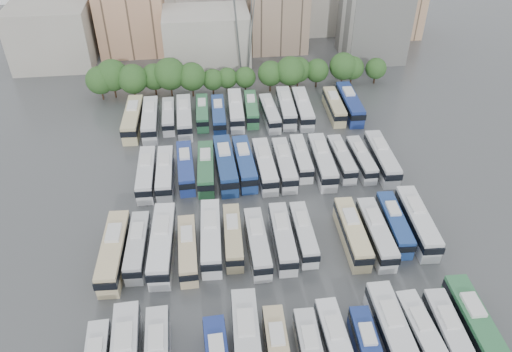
{
  "coord_description": "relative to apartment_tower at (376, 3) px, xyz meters",
  "views": [
    {
      "loc": [
        -7.93,
        -55.91,
        50.27
      ],
      "look_at": [
        -0.44,
        7.11,
        3.0
      ],
      "focal_mm": 35.0,
      "sensor_mm": 36.0,
      "label": 1
    }
  ],
  "objects": [
    {
      "name": "bus_r3_s8",
      "position": [
        -29.11,
        -28.89,
        -11.26
      ],
      "size": [
        3.04,
        11.42,
        3.55
      ],
      "rotation": [
        0.0,
        0.0,
        0.05
      ],
      "color": "silver",
      "rests_on": "ground"
    },
    {
      "name": "bus_r3_s3",
      "position": [
        -45.75,
        -28.77,
        -11.03
      ],
      "size": [
        3.01,
        12.86,
        4.02
      ],
      "rotation": [
        0.0,
        0.0,
        0.02
      ],
      "color": "silver",
      "rests_on": "ground"
    },
    {
      "name": "bus_r1_s8",
      "position": [
        -29.18,
        -63.44,
        -11.3
      ],
      "size": [
        2.45,
        11.05,
        3.46
      ],
      "rotation": [
        0.0,
        0.0,
        -0.0
      ],
      "color": "silver",
      "rests_on": "ground"
    },
    {
      "name": "bus_r2_s7",
      "position": [
        -32.48,
        -46.67,
        -11.07
      ],
      "size": [
        3.03,
        12.62,
        3.94
      ],
      "rotation": [
        0.0,
        0.0,
        0.02
      ],
      "color": "silver",
      "rests_on": "ground"
    },
    {
      "name": "bus_r1_s13",
      "position": [
        -12.46,
        -63.3,
        -10.99
      ],
      "size": [
        3.42,
        13.14,
        4.09
      ],
      "rotation": [
        0.0,
        0.0,
        -0.04
      ],
      "color": "silver",
      "rests_on": "ground"
    },
    {
      "name": "bus_r1_s2",
      "position": [
        -48.86,
        -63.57,
        -10.9
      ],
      "size": [
        3.63,
        13.74,
        4.27
      ],
      "rotation": [
        0.0,
        0.0,
        -0.05
      ],
      "color": "white",
      "rests_on": "ground"
    },
    {
      "name": "bus_r1_s4",
      "position": [
        -42.19,
        -62.82,
        -11.04
      ],
      "size": [
        3.21,
        12.84,
        4.0
      ],
      "rotation": [
        0.0,
        0.0,
        -0.03
      ],
      "color": "silver",
      "rests_on": "ground"
    },
    {
      "name": "bus_r2_s13",
      "position": [
        -12.35,
        -46.86,
        -11.01
      ],
      "size": [
        3.07,
        12.97,
        4.05
      ],
      "rotation": [
        0.0,
        0.0,
        -0.02
      ],
      "color": "silver",
      "rests_on": "ground"
    },
    {
      "name": "bus_r3_s9",
      "position": [
        -25.62,
        -27.39,
        -11.06
      ],
      "size": [
        3.2,
        12.68,
        3.95
      ],
      "rotation": [
        0.0,
        0.0,
        -0.04
      ],
      "color": "silver",
      "rests_on": "ground"
    },
    {
      "name": "bus_r0_s11",
      "position": [
        -19.05,
        -82.19,
        -11.16
      ],
      "size": [
        3.1,
        12.03,
        3.74
      ],
      "rotation": [
        0.0,
        0.0,
        0.04
      ],
      "color": "silver",
      "rests_on": "ground"
    },
    {
      "name": "tree_line",
      "position": [
        -37.32,
        -15.92,
        -8.54
      ],
      "size": [
        64.71,
        8.0,
        8.57
      ],
      "color": "black",
      "rests_on": "ground"
    },
    {
      "name": "bus_r3_s6",
      "position": [
        -35.65,
        -27.19,
        -11.07
      ],
      "size": [
        3.1,
        12.63,
        3.94
      ],
      "rotation": [
        0.0,
        0.0,
        -0.03
      ],
      "color": "silver",
      "rests_on": "ground"
    },
    {
      "name": "bus_r3_s2",
      "position": [
        -48.85,
        -27.59,
        -11.34
      ],
      "size": [
        2.56,
        10.82,
        3.38
      ],
      "rotation": [
        0.0,
        0.0,
        0.02
      ],
      "color": "silver",
      "rests_on": "ground"
    },
    {
      "name": "apartment_tower",
      "position": [
        0.0,
        0.0,
        0.0
      ],
      "size": [
        14.0,
        14.0,
        26.0
      ],
      "primitive_type": "cube",
      "color": "silver",
      "rests_on": "ground"
    },
    {
      "name": "bus_r1_s11",
      "position": [
        -19.04,
        -64.75,
        -11.1
      ],
      "size": [
        2.84,
        12.36,
        3.87
      ],
      "rotation": [
        0.0,
        0.0,
        -0.01
      ],
      "color": "silver",
      "rests_on": "ground"
    },
    {
      "name": "bus_r2_s4",
      "position": [
        -42.28,
        -46.2,
        -11.11
      ],
      "size": [
        3.12,
        12.37,
        3.85
      ],
      "rotation": [
        0.0,
        0.0,
        -0.04
      ],
      "color": "#2B643C",
      "rests_on": "ground"
    },
    {
      "name": "bus_r2_s11",
      "position": [
        -19.12,
        -45.91,
        -11.27
      ],
      "size": [
        2.71,
        11.29,
        3.53
      ],
      "rotation": [
        0.0,
        0.0,
        0.02
      ],
      "color": "silver",
      "rests_on": "ground"
    },
    {
      "name": "bus_r0_s10",
      "position": [
        -22.38,
        -81.63,
        -10.92
      ],
      "size": [
        3.03,
        13.52,
        4.24
      ],
      "rotation": [
        0.0,
        0.0,
        -0.01
      ],
      "color": "silver",
      "rests_on": "ground"
    },
    {
      "name": "bus_r1_s6",
      "position": [
        -35.88,
        -64.62,
        -11.19
      ],
      "size": [
        2.73,
        11.78,
        3.69
      ],
      "rotation": [
        0.0,
        0.0,
        0.01
      ],
      "color": "silver",
      "rests_on": "ground"
    },
    {
      "name": "bus_r3_s13",
      "position": [
        -12.66,
        -27.6,
        -10.94
      ],
      "size": [
        3.19,
        13.42,
        4.19
      ],
      "rotation": [
        0.0,
        0.0,
        -0.02
      ],
      "color": "navy",
      "rests_on": "ground"
    },
    {
      "name": "bus_r2_s6",
      "position": [
        -35.77,
        -45.64,
        -11.04
      ],
      "size": [
        3.28,
        12.82,
        3.99
      ],
      "rotation": [
        0.0,
        0.0,
        0.04
      ],
      "color": "navy",
      "rests_on": "ground"
    },
    {
      "name": "bus_r3_s7",
      "position": [
        -32.5,
        -26.65,
        -11.3
      ],
      "size": [
        2.92,
        11.17,
        3.47
      ],
      "rotation": [
        0.0,
        0.0,
        -0.05
      ],
      "color": "#307144",
      "rests_on": "ground"
    },
    {
      "name": "bus_r0_s5",
      "position": [
        -39.01,
        -80.97,
        -10.89
      ],
      "size": [
        3.43,
        13.78,
        4.3
      ],
      "rotation": [
        0.0,
        0.0,
        -0.03
      ],
      "color": "silver",
      "rests_on": "ground"
    },
    {
      "name": "bus_r3_s10",
      "position": [
        -22.39,
        -28.14,
        -11.04
      ],
      "size": [
        3.2,
        12.82,
        4.0
      ],
      "rotation": [
        0.0,
        0.0,
        -0.03
      ],
      "color": "silver",
      "rests_on": "ground"
    },
    {
      "name": "bus_r2_s1",
      "position": [
        -52.0,
        -46.61,
        -11.13
      ],
      "size": [
        2.74,
        12.17,
        3.81
      ],
      "rotation": [
        0.0,
        0.0,
        -0.01
      ],
      "color": "silver",
      "rests_on": "ground"
    },
    {
      "name": "bus_r0_s13",
      "position": [
        -12.56,
        -81.41,
        -10.98
      ],
      "size": [
        3.18,
        13.17,
        4.11
      ],
      "rotation": [
        0.0,
        0.0,
        -0.02
      ],
      "color": "#2F6E43",
      "rests_on": "ground"
    },
    {
      "name": "bus_r1_s5",
      "position": [
        -39.12,
        -62.91,
        -11.28
      ],
      "size": [
        2.76,
        11.25,
        3.51
      ],
      "rotation": [
        0.0,
        0.0,
        -0.03
      ],
      "color": "tan",
      "rests_on": "ground"
    },
    {
      "name": "bus_r2_s12",
      "position": [
        -15.77,
        -46.42,
        -11.31
      ],
      "size": [
        2.7,
        11.01,
        3.43
      ],
      "rotation": [
        0.0,
        0.0,
        0.03
      ],
      "color": "silver",
      "rests_on": "ground"
    },
    {
      "name": "ground",
      "position": [
        -34.0,
        -58.0,
        -13.0
      ],
      "size": [
        220.0,
        220.0,
        0.0
      ],
      "primitive_type": "plane",
      "color": "#424447",
      "rests_on": "ground"
    },
    {
      "name": "bus_r2_s2",
      "position": [
        -49.0,
        -46.68,
        -11.16
      ],
      "size": [
        2.68,
        11.95,
        3.74
      ],
      "rotation": [
        0.0,
        0.0,
        -0.01
      ],
      "color": "silver",
      "rests_on": "ground"
    },
    {
      "name": "bus_r3_s1",
      "position": [
        -52.24,
        -29.0,
        -11.0
      ],
      "size": [
        2.99,
        13.0,
        4.07
      ],
      "rotation": [
        0.0,
        0.0,
        0.01
      ],
      "color": "silver",
      "rests_on": "ground"
    },
    {
      "name": "bus_r1_s12",
      "position": [
        -15.77,
        -63.01,
        -11.22
      ],
      "size": [
        3.06,
        11.66,
        3.63
      ],
      "rotation": [
        0.0,
        0.0,
        -0.05
      ],
      "color": "navy",
      "rests_on": "ground"
    },
    {
      "name": "bus_r2_s10",
      "position": [
        -22.67,
        -46.68,
        -11.01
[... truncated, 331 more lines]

